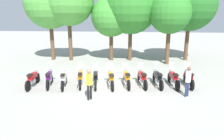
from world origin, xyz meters
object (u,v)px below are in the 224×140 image
(motorcycle_6, at_px, (127,78))
(motorcycle_7, at_px, (142,78))
(motorcycle_9, at_px, (173,78))
(person_1, at_px, (89,82))
(motorcycle_1, at_px, (49,78))
(tree_5, at_px, (190,5))
(motorcycle_2, at_px, (64,79))
(tree_2, at_px, (111,17))
(motorcycle_5, at_px, (111,79))
(motorcycle_8, at_px, (158,78))
(motorcycle_4, at_px, (96,78))
(tree_0, at_px, (49,4))
(tree_3, at_px, (131,7))
(person_0, at_px, (188,79))
(tree_1, at_px, (68,0))
(motorcycle_0, at_px, (33,79))
(tree_4, at_px, (170,13))
(motorcycle_10, at_px, (189,78))
(motorcycle_3, at_px, (80,77))

(motorcycle_6, distance_m, motorcycle_7, 0.96)
(motorcycle_9, relative_size, person_1, 1.33)
(motorcycle_1, height_order, tree_5, tree_5)
(motorcycle_2, distance_m, motorcycle_9, 6.70)
(motorcycle_1, bearing_deg, tree_2, -34.71)
(motorcycle_5, bearing_deg, person_1, 144.57)
(motorcycle_6, distance_m, motorcycle_8, 1.91)
(motorcycle_4, relative_size, tree_2, 0.37)
(tree_0, bearing_deg, motorcycle_2, -64.94)
(motorcycle_4, height_order, tree_3, tree_3)
(motorcycle_6, height_order, tree_2, tree_2)
(motorcycle_7, bearing_deg, person_0, -134.25)
(motorcycle_5, relative_size, motorcycle_8, 0.99)
(motorcycle_1, xyz_separation_m, tree_5, (10.19, 8.57, 4.59))
(person_0, relative_size, tree_1, 0.21)
(motorcycle_0, bearing_deg, motorcycle_1, -79.50)
(tree_1, distance_m, tree_4, 9.04)
(motorcycle_5, xyz_separation_m, tree_2, (-0.75, 7.64, 3.54))
(motorcycle_0, relative_size, motorcycle_7, 1.01)
(tree_5, bearing_deg, motorcycle_8, -113.91)
(motorcycle_2, distance_m, tree_5, 13.47)
(tree_0, distance_m, tree_5, 12.83)
(motorcycle_6, xyz_separation_m, tree_3, (0.08, 7.57, 4.45))
(tree_1, relative_size, tree_2, 1.34)
(motorcycle_10, bearing_deg, person_0, 162.88)
(motorcycle_1, xyz_separation_m, tree_2, (3.05, 7.86, 3.54))
(motorcycle_9, xyz_separation_m, tree_0, (-10.21, 6.85, 4.69))
(motorcycle_5, relative_size, tree_5, 0.29)
(motorcycle_10, bearing_deg, motorcycle_4, 94.96)
(motorcycle_3, relative_size, motorcycle_9, 0.99)
(motorcycle_0, xyz_separation_m, person_1, (3.86, -1.64, 0.46))
(motorcycle_3, distance_m, tree_4, 9.78)
(motorcycle_0, xyz_separation_m, motorcycle_9, (8.56, 0.92, 0.01))
(motorcycle_9, height_order, tree_5, tree_5)
(motorcycle_1, bearing_deg, tree_5, -63.42)
(person_0, bearing_deg, tree_2, -15.14)
(motorcycle_8, bearing_deg, tree_4, -22.69)
(motorcycle_1, relative_size, person_0, 1.29)
(tree_4, height_order, tree_5, tree_5)
(motorcycle_10, bearing_deg, tree_1, 53.74)
(motorcycle_0, height_order, tree_0, tree_0)
(motorcycle_0, relative_size, tree_5, 0.29)
(motorcycle_0, xyz_separation_m, motorcycle_4, (3.80, 0.50, 0.01))
(motorcycle_8, bearing_deg, tree_0, 44.24)
(motorcycle_3, height_order, tree_1, tree_1)
(tree_1, bearing_deg, motorcycle_5, -57.50)
(motorcycle_4, distance_m, tree_2, 8.40)
(motorcycle_0, xyz_separation_m, motorcycle_10, (9.51, 1.11, 0.01))
(motorcycle_3, relative_size, motorcycle_4, 1.00)
(tree_0, distance_m, tree_3, 7.45)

